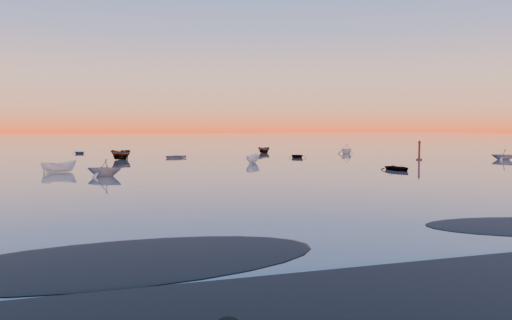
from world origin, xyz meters
name	(u,v)px	position (x,y,z in m)	size (l,w,h in m)	color
ground	(149,148)	(0.00, 100.00, 0.00)	(600.00, 600.00, 0.00)	#685E57
mud_lobes	(409,247)	(0.00, -1.00, 0.01)	(140.00, 6.00, 0.07)	black
moored_fleet	(182,160)	(0.00, 53.00, 0.00)	(124.00, 58.00, 1.20)	silver
boat_near_center	(59,172)	(-15.21, 37.66, 0.00)	(3.48, 1.47, 1.20)	silver
boat_near_right	(503,160)	(44.11, 39.82, 0.00)	(3.32, 1.49, 1.16)	slate
channel_marker	(419,152)	(32.33, 43.14, 1.17)	(0.83, 0.83, 2.96)	#47100F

